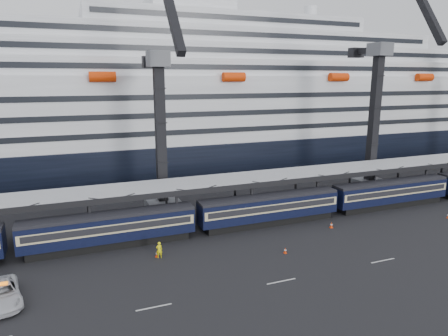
{
  "coord_description": "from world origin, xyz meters",
  "views": [
    {
      "loc": [
        -31.31,
        -33.82,
        18.53
      ],
      "look_at": [
        -14.33,
        10.0,
        7.98
      ],
      "focal_mm": 32.0,
      "sensor_mm": 36.0,
      "label": 1
    }
  ],
  "objects": [
    {
      "name": "traffic_cone_b",
      "position": [
        -23.76,
        5.41,
        0.35
      ],
      "size": [
        0.36,
        0.36,
        0.72
      ],
      "color": "red",
      "rests_on": "ground"
    },
    {
      "name": "cruise_ship",
      "position": [
        -1.08,
        45.99,
        12.34
      ],
      "size": [
        214.09,
        28.84,
        34.0
      ],
      "color": "black",
      "rests_on": "ground"
    },
    {
      "name": "traffic_cone_e",
      "position": [
        15.7,
        3.06,
        0.4
      ],
      "size": [
        0.4,
        0.4,
        0.8
      ],
      "color": "red",
      "rests_on": "ground"
    },
    {
      "name": "worker",
      "position": [
        -23.56,
        5.08,
        0.9
      ],
      "size": [
        0.69,
        0.47,
        1.81
      ],
      "primitive_type": "imported",
      "rotation": [
        0.0,
        0.0,
        3.08
      ],
      "color": "#FFF30D",
      "rests_on": "ground"
    },
    {
      "name": "crane_dark_mid",
      "position": [
        15.0,
        17.59,
        13.36
      ],
      "size": [
        4.5,
        18.24,
        39.64
      ],
      "color": "#53565C",
      "rests_on": "ground"
    },
    {
      "name": "traffic_cone_d",
      "position": [
        -1.31,
        5.82,
        0.4
      ],
      "size": [
        0.4,
        0.4,
        0.8
      ],
      "color": "red",
      "rests_on": "ground"
    },
    {
      "name": "pickup_truck",
      "position": [
        -37.77,
        1.23,
        0.85
      ],
      "size": [
        3.97,
        6.55,
        1.7
      ],
      "primitive_type": "imported",
      "rotation": [
        0.0,
        0.0,
        0.2
      ],
      "color": "#BBBCC3",
      "rests_on": "ground"
    },
    {
      "name": "train",
      "position": [
        -4.65,
        10.0,
        2.2
      ],
      "size": [
        133.05,
        3.0,
        4.05
      ],
      "color": "black",
      "rests_on": "ground"
    },
    {
      "name": "traffic_cone_c",
      "position": [
        -10.57,
        1.3,
        0.33
      ],
      "size": [
        0.34,
        0.34,
        0.67
      ],
      "color": "red",
      "rests_on": "ground"
    },
    {
      "name": "crane_dark_near",
      "position": [
        -20.0,
        18.59,
        11.93
      ],
      "size": [
        4.5,
        17.75,
        35.08
      ],
      "color": "#53565C",
      "rests_on": "ground"
    },
    {
      "name": "canopy",
      "position": [
        0.0,
        14.0,
        5.25
      ],
      "size": [
        130.0,
        6.25,
        5.53
      ],
      "color": "#A0A2A8",
      "rests_on": "ground"
    },
    {
      "name": "ground",
      "position": [
        0.0,
        0.0,
        0.0
      ],
      "size": [
        260.0,
        260.0,
        0.0
      ],
      "primitive_type": "plane",
      "color": "black",
      "rests_on": "ground"
    }
  ]
}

